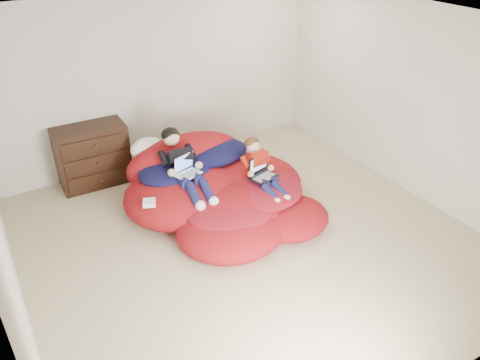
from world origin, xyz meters
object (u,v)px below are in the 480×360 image
object	(u,v)px
dresser	(93,156)
laptop_black	(261,171)
beanbag_pile	(219,191)
laptop_white	(186,169)
older_boy	(182,163)
younger_boy	(260,167)

from	to	relation	value
dresser	laptop_black	world-z (taller)	dresser
dresser	laptop_black	bearing A→B (deg)	-46.13
dresser	laptop_black	xyz separation A→B (m)	(1.68, -1.75, 0.12)
beanbag_pile	laptop_white	world-z (taller)	laptop_white
older_boy	laptop_white	world-z (taller)	older_boy
dresser	laptop_white	xyz separation A→B (m)	(0.83, -1.33, 0.19)
laptop_white	older_boy	bearing A→B (deg)	90.00
beanbag_pile	older_boy	world-z (taller)	older_boy
older_boy	younger_boy	xyz separation A→B (m)	(0.85, -0.51, -0.06)
dresser	beanbag_pile	size ratio (longest dim) A/B	0.40
older_boy	laptop_white	size ratio (longest dim) A/B	3.31
dresser	younger_boy	size ratio (longest dim) A/B	1.16
younger_boy	laptop_white	distance (m)	0.93
laptop_black	younger_boy	bearing A→B (deg)	90.00
dresser	older_boy	size ratio (longest dim) A/B	0.83
beanbag_pile	older_boy	distance (m)	0.61
dresser	laptop_white	size ratio (longest dim) A/B	2.75
laptop_black	dresser	bearing A→B (deg)	133.87
dresser	laptop_white	distance (m)	1.58
dresser	younger_boy	world-z (taller)	younger_boy
beanbag_pile	laptop_white	size ratio (longest dim) A/B	6.84
dresser	beanbag_pile	bearing A→B (deg)	-50.55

